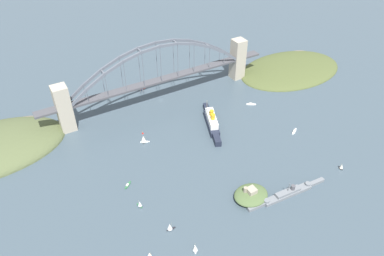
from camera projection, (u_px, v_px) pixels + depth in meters
The scene contains 17 objects.
ground_plane at pixel (161, 100), 466.75m from camera, with size 1400.00×1400.00×0.00m, color #3D4C56.
harbor_arch_bridge at pixel (160, 79), 447.77m from camera, with size 301.57×16.39×78.88m.
headland_west_shore at pixel (290, 69), 532.35m from camera, with size 161.58×104.42×18.89m.
ocean_liner at pixel (212, 121), 420.28m from camera, with size 33.99×74.58×20.42m.
naval_cruiser at pixel (288, 193), 337.89m from camera, with size 86.54×10.97×16.11m.
fort_island_mid_harbor at pixel (251, 195), 334.07m from camera, with size 32.83×27.47×12.95m.
seaplane_taxiing_near_bridge at pixel (141, 89), 484.89m from camera, with size 10.12×8.39×4.85m.
small_boat_0 at pixel (128, 185), 348.54m from camera, with size 9.00×7.89×2.01m.
small_boat_1 at pixel (294, 131), 414.24m from camera, with size 11.50×7.69×2.57m.
small_boat_2 at pixel (251, 104), 458.53m from camera, with size 11.37×7.99×2.34m.
small_boat_3 at pixel (150, 255), 286.15m from camera, with size 5.68×5.73×6.58m.
small_boat_4 at pixel (170, 227), 306.16m from camera, with size 8.15×4.62×8.91m.
small_boat_5 at pixel (195, 248), 289.83m from camera, with size 5.51×7.21×9.02m.
small_boat_6 at pixel (140, 204), 326.25m from camera, with size 4.61×6.58×7.93m.
small_boat_7 at pixel (144, 139), 397.31m from camera, with size 10.04×7.47×10.40m.
small_boat_8 at pixel (342, 166), 365.19m from camera, with size 3.93×6.15×6.99m.
channel_marker_buoy at pixel (143, 133), 411.79m from camera, with size 2.20×2.20×2.75m.
Camera 1 is at (162.01, 358.01, 257.47)m, focal length 33.93 mm.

